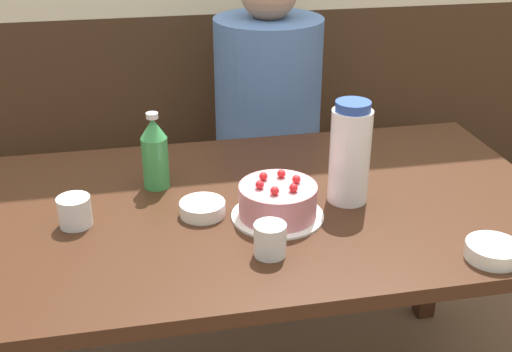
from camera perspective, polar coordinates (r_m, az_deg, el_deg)
name	(u,v)px	position (r m, az deg, el deg)	size (l,w,h in m)	color
bench_seat	(213,216)	(2.54, -3.86, -3.61)	(1.93, 0.38, 0.46)	#56331E
dining_table	(253,233)	(1.63, -0.27, -5.06)	(1.51, 0.84, 0.73)	#381E11
birthday_cake	(278,202)	(1.51, 1.95, -2.28)	(0.22, 0.22, 0.10)	white
water_pitcher	(350,153)	(1.57, 8.35, 2.01)	(0.10, 0.10, 0.26)	white
soju_bottle	(155,152)	(1.65, -8.99, 2.08)	(0.07, 0.07, 0.20)	#388E4C
bowl_soup_white	(493,251)	(1.45, 20.31, -6.28)	(0.12, 0.12, 0.03)	white
bowl_rice_small	(202,208)	(1.53, -4.78, -2.89)	(0.11, 0.11, 0.03)	white
glass_water_tall	(75,211)	(1.53, -15.81, -3.05)	(0.08, 0.08, 0.07)	silver
glass_tumbler_short	(270,240)	(1.37, 1.26, -5.68)	(0.07, 0.07, 0.07)	silver
person_pale_blue_shirt	(268,141)	(2.27, 1.04, 3.12)	(0.36, 0.36, 1.22)	#33333D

